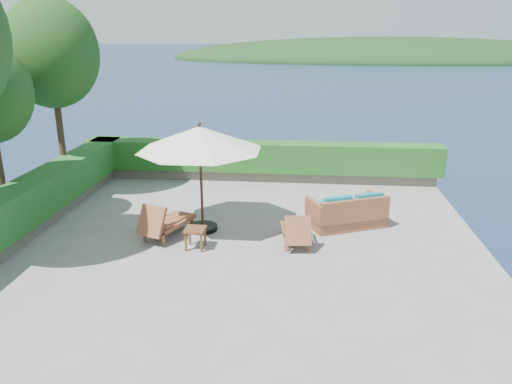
# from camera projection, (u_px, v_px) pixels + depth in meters

# --- Properties ---
(ground) EXTENTS (12.00, 12.00, 0.00)m
(ground) POSITION_uv_depth(u_px,v_px,m) (241.00, 243.00, 12.42)
(ground) COLOR gray
(ground) RESTS_ON ground
(foundation) EXTENTS (12.00, 12.00, 3.00)m
(foundation) POSITION_uv_depth(u_px,v_px,m) (241.00, 298.00, 12.90)
(foundation) COLOR #534C42
(foundation) RESTS_ON ocean
(ocean) EXTENTS (600.00, 600.00, 0.00)m
(ocean) POSITION_uv_depth(u_px,v_px,m) (242.00, 346.00, 13.35)
(ocean) COLOR #14223F
(ocean) RESTS_ON ground
(offshore_island) EXTENTS (126.00, 57.60, 12.60)m
(offshore_island) POSITION_uv_depth(u_px,v_px,m) (388.00, 59.00, 143.52)
(offshore_island) COLOR black
(offshore_island) RESTS_ON ocean
(planter_wall_far) EXTENTS (12.00, 0.60, 0.36)m
(planter_wall_far) POSITION_uv_depth(u_px,v_px,m) (261.00, 175.00, 17.67)
(planter_wall_far) COLOR #6D6557
(planter_wall_far) RESTS_ON ground
(planter_wall_left) EXTENTS (0.60, 12.00, 0.36)m
(planter_wall_left) POSITION_uv_depth(u_px,v_px,m) (26.00, 228.00, 12.89)
(planter_wall_left) COLOR #6D6557
(planter_wall_left) RESTS_ON ground
(hedge_far) EXTENTS (12.40, 0.90, 1.00)m
(hedge_far) POSITION_uv_depth(u_px,v_px,m) (261.00, 156.00, 17.46)
(hedge_far) COLOR #154C18
(hedge_far) RESTS_ON planter_wall_far
(hedge_left) EXTENTS (0.90, 12.40, 1.00)m
(hedge_left) POSITION_uv_depth(u_px,v_px,m) (22.00, 204.00, 12.68)
(hedge_left) COLOR #154C18
(hedge_left) RESTS_ON planter_wall_left
(tree_far) EXTENTS (2.80, 2.80, 6.03)m
(tree_far) POSITION_uv_depth(u_px,v_px,m) (51.00, 54.00, 14.64)
(tree_far) COLOR #47311B
(tree_far) RESTS_ON ground
(patio_umbrella) EXTENTS (4.22, 4.22, 2.90)m
(patio_umbrella) POSITION_uv_depth(u_px,v_px,m) (200.00, 139.00, 12.52)
(patio_umbrella) COLOR black
(patio_umbrella) RESTS_ON ground
(lounge_left) EXTENTS (1.25, 1.83, 0.98)m
(lounge_left) POSITION_uv_depth(u_px,v_px,m) (165.00, 222.00, 12.71)
(lounge_left) COLOR brown
(lounge_left) RESTS_ON ground
(lounge_right) EXTENTS (0.80, 1.59, 0.88)m
(lounge_right) POSITION_uv_depth(u_px,v_px,m) (296.00, 230.00, 12.29)
(lounge_right) COLOR brown
(lounge_right) RESTS_ON ground
(side_table) EXTENTS (0.51, 0.51, 0.52)m
(side_table) POSITION_uv_depth(u_px,v_px,m) (195.00, 232.00, 12.02)
(side_table) COLOR brown
(side_table) RESTS_ON ground
(wicker_loveseat) EXTENTS (2.24, 1.74, 0.99)m
(wicker_loveseat) POSITION_uv_depth(u_px,v_px,m) (347.00, 213.00, 13.36)
(wicker_loveseat) COLOR brown
(wicker_loveseat) RESTS_ON ground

